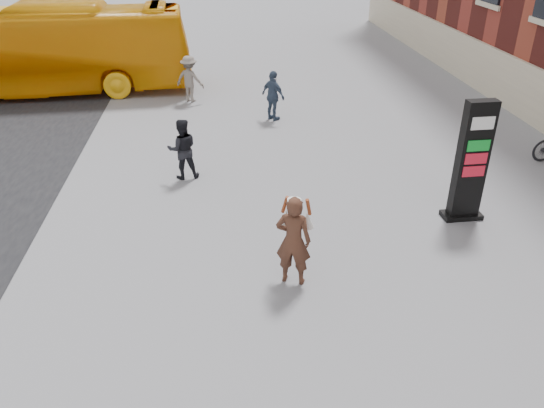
{
  "coord_description": "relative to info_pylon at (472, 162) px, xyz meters",
  "views": [
    {
      "loc": [
        -0.89,
        -8.37,
        6.08
      ],
      "look_at": [
        0.04,
        0.71,
        1.14
      ],
      "focal_mm": 35.0,
      "sensor_mm": 36.0,
      "label": 1
    }
  ],
  "objects": [
    {
      "name": "ground",
      "position": [
        -4.52,
        -1.73,
        -1.38
      ],
      "size": [
        100.0,
        100.0,
        0.0
      ],
      "primitive_type": "plane",
      "color": "#9E9EA3"
    },
    {
      "name": "info_pylon",
      "position": [
        0.0,
        0.0,
        0.0
      ],
      "size": [
        0.9,
        0.48,
        2.77
      ],
      "rotation": [
        0.0,
        0.0,
        0.04
      ],
      "color": "black",
      "rests_on": "ground"
    },
    {
      "name": "woman",
      "position": [
        -4.19,
        -2.01,
        -0.46
      ],
      "size": [
        0.82,
        0.78,
        1.8
      ],
      "rotation": [
        0.0,
        0.0,
        2.81
      ],
      "color": "#442519",
      "rests_on": "ground"
    },
    {
      "name": "bus",
      "position": [
        -12.42,
        11.17,
        0.28
      ],
      "size": [
        12.08,
        3.41,
        3.33
      ],
      "primitive_type": "imported",
      "rotation": [
        0.0,
        0.0,
        1.62
      ],
      "color": "orange",
      "rests_on": "road"
    },
    {
      "name": "pedestrian_a",
      "position": [
        -6.43,
        2.8,
        -0.58
      ],
      "size": [
        0.86,
        0.71,
        1.61
      ],
      "primitive_type": "imported",
      "rotation": [
        0.0,
        0.0,
        3.28
      ],
      "color": "black",
      "rests_on": "ground"
    },
    {
      "name": "pedestrian_b",
      "position": [
        -6.47,
        9.47,
        -0.54
      ],
      "size": [
        1.25,
        1.03,
        1.69
      ],
      "primitive_type": "imported",
      "rotation": [
        0.0,
        0.0,
        2.7
      ],
      "color": "slate",
      "rests_on": "ground"
    },
    {
      "name": "pedestrian_c",
      "position": [
        -3.61,
        7.1,
        -0.55
      ],
      "size": [
        0.94,
        1.01,
        1.66
      ],
      "primitive_type": "imported",
      "rotation": [
        0.0,
        0.0,
        2.26
      ],
      "color": "#3A4A61",
      "rests_on": "ground"
    }
  ]
}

